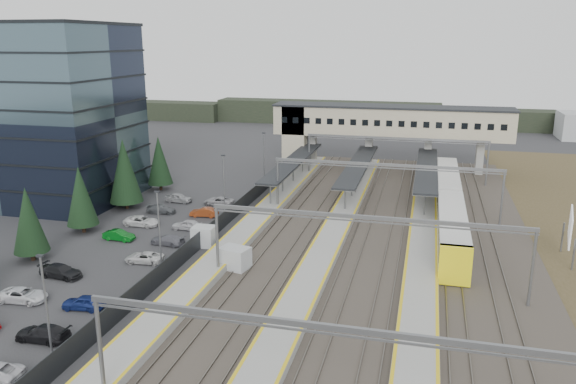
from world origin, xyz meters
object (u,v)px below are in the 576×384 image
(train, at_px, (449,205))
(relay_cabin_near, at_px, (235,259))
(office_building, at_px, (37,113))
(billboard, at_px, (570,228))
(relay_cabin_far, at_px, (204,236))
(footbridge, at_px, (374,124))

(train, bearing_deg, relay_cabin_near, -134.83)
(relay_cabin_near, bearing_deg, office_building, 152.44)
(billboard, bearing_deg, office_building, 173.42)
(relay_cabin_far, xyz_separation_m, footbridge, (14.18, 42.71, 6.84))
(footbridge, bearing_deg, office_building, -145.53)
(office_building, height_order, train, office_building)
(office_building, bearing_deg, billboard, -6.58)
(relay_cabin_far, relative_size, train, 0.06)
(billboard, bearing_deg, footbridge, 122.17)
(footbridge, height_order, train, footbridge)
(relay_cabin_near, xyz_separation_m, train, (20.89, 21.02, 0.95))
(relay_cabin_far, xyz_separation_m, train, (26.47, 15.40, 1.02))
(relay_cabin_near, distance_m, footbridge, 49.54)
(office_building, distance_m, footbridge, 53.18)
(relay_cabin_near, xyz_separation_m, billboard, (32.36, 10.54, 2.39))
(relay_cabin_near, distance_m, relay_cabin_far, 7.92)
(footbridge, relative_size, billboard, 6.65)
(train, height_order, billboard, billboard)
(office_building, bearing_deg, train, 2.75)
(relay_cabin_near, height_order, billboard, billboard)
(train, bearing_deg, billboard, -42.41)
(office_building, relative_size, relay_cabin_far, 9.89)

